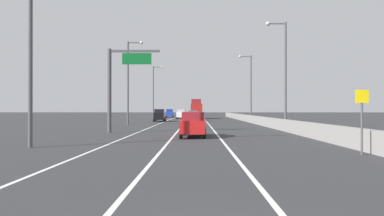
% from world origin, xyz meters
% --- Properties ---
extents(ground_plane, '(320.00, 320.00, 0.00)m').
position_xyz_m(ground_plane, '(0.00, 64.00, 0.00)').
color(ground_plane, '#2D2D30').
extents(lane_stripe_left, '(0.16, 130.00, 0.00)m').
position_xyz_m(lane_stripe_left, '(-5.50, 55.00, 0.00)').
color(lane_stripe_left, silver).
rests_on(lane_stripe_left, ground_plane).
extents(lane_stripe_center, '(0.16, 130.00, 0.00)m').
position_xyz_m(lane_stripe_center, '(-2.00, 55.00, 0.00)').
color(lane_stripe_center, silver).
rests_on(lane_stripe_center, ground_plane).
extents(lane_stripe_right, '(0.16, 130.00, 0.00)m').
position_xyz_m(lane_stripe_right, '(1.50, 55.00, 0.00)').
color(lane_stripe_right, silver).
rests_on(lane_stripe_right, ground_plane).
extents(jersey_barrier_right, '(0.60, 120.00, 1.10)m').
position_xyz_m(jersey_barrier_right, '(8.32, 40.00, 0.55)').
color(jersey_barrier_right, gray).
rests_on(jersey_barrier_right, ground_plane).
extents(overhead_sign_gantry, '(4.68, 0.36, 7.50)m').
position_xyz_m(overhead_sign_gantry, '(-7.26, 28.48, 4.73)').
color(overhead_sign_gantry, '#47474C').
rests_on(overhead_sign_gantry, ground_plane).
extents(speed_advisory_sign, '(0.60, 0.11, 3.00)m').
position_xyz_m(speed_advisory_sign, '(7.42, 12.58, 1.76)').
color(speed_advisory_sign, '#4C4C51').
rests_on(speed_advisory_sign, ground_plane).
extents(lamp_post_right_second, '(2.14, 0.44, 11.10)m').
position_xyz_m(lamp_post_right_second, '(8.69, 33.57, 6.31)').
color(lamp_post_right_second, '#4C4C51').
rests_on(lamp_post_right_second, ground_plane).
extents(lamp_post_right_third, '(2.14, 0.44, 11.10)m').
position_xyz_m(lamp_post_right_third, '(8.66, 57.48, 6.31)').
color(lamp_post_right_third, '#4C4C51').
rests_on(lamp_post_right_third, ground_plane).
extents(lamp_post_left_near, '(2.14, 0.44, 11.10)m').
position_xyz_m(lamp_post_left_near, '(-9.11, 15.66, 6.31)').
color(lamp_post_left_near, '#4C4C51').
rests_on(lamp_post_left_near, ground_plane).
extents(lamp_post_left_mid, '(2.14, 0.44, 11.10)m').
position_xyz_m(lamp_post_left_mid, '(-9.03, 44.35, 6.31)').
color(lamp_post_left_mid, '#4C4C51').
rests_on(lamp_post_left_mid, ground_plane).
extents(lamp_post_left_far, '(2.14, 0.44, 11.10)m').
position_xyz_m(lamp_post_left_far, '(-9.00, 73.05, 6.31)').
color(lamp_post_left_far, '#4C4C51').
rests_on(lamp_post_left_far, ground_plane).
extents(car_white_0, '(1.99, 4.64, 2.05)m').
position_xyz_m(car_white_0, '(-3.45, 75.48, 1.02)').
color(car_white_0, white).
rests_on(car_white_0, ground_plane).
extents(car_silver_1, '(1.85, 4.65, 2.10)m').
position_xyz_m(car_silver_1, '(-3.77, 90.20, 1.04)').
color(car_silver_1, '#B7B7BC').
rests_on(car_silver_1, ground_plane).
extents(car_gray_2, '(1.94, 4.26, 1.86)m').
position_xyz_m(car_gray_2, '(-0.79, 61.81, 0.93)').
color(car_gray_2, slate).
rests_on(car_gray_2, ground_plane).
extents(car_blue_3, '(1.89, 4.06, 2.08)m').
position_xyz_m(car_blue_3, '(-6.79, 86.84, 1.03)').
color(car_blue_3, '#1E389E').
rests_on(car_blue_3, ground_plane).
extents(car_red_4, '(2.00, 4.64, 1.89)m').
position_xyz_m(car_red_4, '(-0.44, 23.45, 0.95)').
color(car_red_4, red).
rests_on(car_red_4, ground_plane).
extents(car_black_5, '(1.86, 4.63, 2.09)m').
position_xyz_m(car_black_5, '(-6.40, 57.85, 1.04)').
color(car_black_5, black).
rests_on(car_black_5, ground_plane).
extents(box_truck, '(2.55, 7.62, 4.28)m').
position_xyz_m(box_truck, '(-0.23, 75.44, 1.96)').
color(box_truck, '#A51E19').
rests_on(box_truck, ground_plane).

